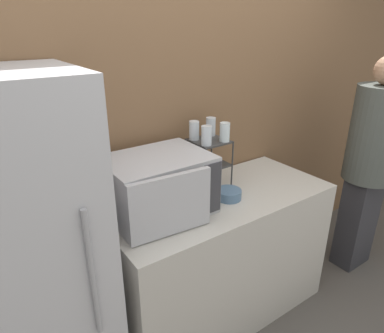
# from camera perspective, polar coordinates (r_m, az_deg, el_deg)

# --- Properties ---
(wall_back) EXTENTS (8.00, 0.06, 2.60)m
(wall_back) POSITION_cam_1_polar(r_m,az_deg,el_deg) (2.25, -0.97, 7.88)
(wall_back) COLOR brown
(wall_back) RESTS_ON ground_plane
(counter) EXTENTS (1.45, 0.65, 0.89)m
(counter) POSITION_cam_1_polar(r_m,az_deg,el_deg) (2.36, 4.33, -14.59)
(counter) COLOR #B7B2A8
(counter) RESTS_ON ground_plane
(microwave) EXTENTS (0.56, 0.48, 0.33)m
(microwave) POSITION_cam_1_polar(r_m,az_deg,el_deg) (1.87, -5.62, -3.22)
(microwave) COLOR #ADADB2
(microwave) RESTS_ON counter
(dish_rack) EXTENTS (0.22, 0.22, 0.32)m
(dish_rack) POSITION_cam_1_polar(r_m,az_deg,el_deg) (2.15, 2.83, 2.14)
(dish_rack) COLOR #333333
(dish_rack) RESTS_ON counter
(glass_front_left) EXTENTS (0.06, 0.06, 0.12)m
(glass_front_left) POSITION_cam_1_polar(r_m,az_deg,el_deg) (2.01, 2.44, 5.18)
(glass_front_left) COLOR silver
(glass_front_left) RESTS_ON dish_rack
(glass_back_right) EXTENTS (0.06, 0.06, 0.12)m
(glass_back_right) POSITION_cam_1_polar(r_m,az_deg,el_deg) (2.20, 3.14, 6.67)
(glass_back_right) COLOR silver
(glass_back_right) RESTS_ON dish_rack
(glass_front_right) EXTENTS (0.06, 0.06, 0.12)m
(glass_front_right) POSITION_cam_1_polar(r_m,az_deg,el_deg) (2.09, 5.48, 5.73)
(glass_front_right) COLOR silver
(glass_front_right) RESTS_ON dish_rack
(glass_back_left) EXTENTS (0.06, 0.06, 0.12)m
(glass_back_left) POSITION_cam_1_polar(r_m,az_deg,el_deg) (2.11, 0.35, 6.04)
(glass_back_left) COLOR silver
(glass_back_left) RESTS_ON dish_rack
(bowl) EXTENTS (0.15, 0.15, 0.06)m
(bowl) POSITION_cam_1_polar(r_m,az_deg,el_deg) (2.08, 6.15, -4.64)
(bowl) COLOR slate
(bowl) RESTS_ON counter
(person) EXTENTS (0.37, 0.37, 1.69)m
(person) POSITION_cam_1_polar(r_m,az_deg,el_deg) (2.90, 27.64, 1.24)
(person) COLOR #2D2D33
(person) RESTS_ON ground_plane
(refrigerator) EXTENTS (0.65, 0.65, 1.72)m
(refrigerator) POSITION_cam_1_polar(r_m,az_deg,el_deg) (1.77, -25.81, -14.86)
(refrigerator) COLOR #B7B7BC
(refrigerator) RESTS_ON ground_plane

